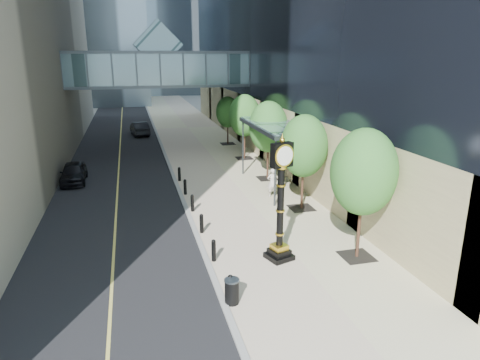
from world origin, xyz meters
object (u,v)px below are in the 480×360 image
object	(u,v)px
car_near	(74,173)
car_far	(140,128)
street_clock	(280,208)
trash_bin	(232,292)
pedestrian	(272,182)

from	to	relation	value
car_near	car_far	xyz separation A→B (m)	(5.12, 17.83, 0.04)
street_clock	car_near	bearing A→B (deg)	106.22
trash_bin	car_near	world-z (taller)	car_near
street_clock	car_near	world-z (taller)	street_clock
street_clock	car_near	size ratio (longest dim) A/B	1.32
car_near	street_clock	bearing A→B (deg)	-56.62
pedestrian	trash_bin	bearing A→B (deg)	62.21
trash_bin	car_far	distance (m)	35.78
pedestrian	car_near	xyz separation A→B (m)	(-12.61, 6.67, -0.27)
street_clock	pedestrian	distance (m)	8.78
street_clock	car_near	distance (m)	18.16
trash_bin	pedestrian	xyz separation A→B (m)	(5.31, 11.22, 0.49)
trash_bin	car_near	bearing A→B (deg)	112.21
street_clock	car_near	xyz separation A→B (m)	(-10.15, 14.97, -1.70)
pedestrian	street_clock	bearing A→B (deg)	71.02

